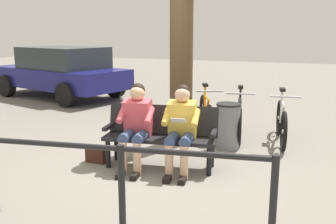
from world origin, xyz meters
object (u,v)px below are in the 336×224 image
object	(u,v)px
litter_bin	(228,126)
handbag	(96,154)
bench	(161,132)
tree_trunk	(181,35)
person_companion	(136,122)
person_reading	(181,125)
bicycle_orange	(281,122)
bicycle_purple	(240,118)
parked_car	(61,71)
bicycle_black	(206,115)

from	to	relation	value
litter_bin	handbag	bearing A→B (deg)	40.69
bench	tree_trunk	world-z (taller)	tree_trunk
tree_trunk	litter_bin	bearing A→B (deg)	177.55
tree_trunk	person_companion	bearing A→B (deg)	84.21
person_reading	person_companion	size ratio (longest dim) A/B	1.00
bench	handbag	distance (m)	1.05
tree_trunk	litter_bin	distance (m)	1.69
person_reading	bicycle_orange	xyz separation A→B (m)	(-1.14, -1.96, -0.31)
person_companion	bicycle_purple	distance (m)	2.36
person_reading	parked_car	xyz separation A→B (m)	(5.34, -4.35, 0.11)
bicycle_orange	handbag	bearing A→B (deg)	-59.22
handbag	bicycle_orange	size ratio (longest dim) A/B	0.18
person_companion	handbag	size ratio (longest dim) A/B	4.00
bench	handbag	xyz separation A→B (m)	(0.95, 0.24, -0.39)
tree_trunk	bicycle_black	xyz separation A→B (m)	(-0.24, -0.72, -1.49)
handbag	parked_car	bearing A→B (deg)	-47.87
parked_car	person_companion	bearing A→B (deg)	150.77
bicycle_orange	parked_car	world-z (taller)	parked_car
handbag	bicycle_orange	world-z (taller)	bicycle_orange
parked_car	bicycle_purple	bearing A→B (deg)	171.91
person_companion	tree_trunk	size ratio (longest dim) A/B	0.32
handbag	parked_car	size ratio (longest dim) A/B	0.07
bicycle_purple	parked_car	size ratio (longest dim) A/B	0.37
bench	tree_trunk	xyz separation A→B (m)	(0.15, -1.20, 1.34)
handbag	tree_trunk	xyz separation A→B (m)	(-0.80, -1.45, 1.73)
person_reading	tree_trunk	size ratio (longest dim) A/B	0.32
bicycle_orange	bicycle_purple	world-z (taller)	same
bench	bicycle_orange	bearing A→B (deg)	-138.23
bench	bicycle_purple	distance (m)	2.03
bicycle_black	parked_car	size ratio (longest dim) A/B	0.35
person_reading	handbag	distance (m)	1.41
handbag	parked_car	distance (m)	6.08
person_companion	bicycle_orange	distance (m)	2.74
handbag	litter_bin	bearing A→B (deg)	-139.31
person_reading	parked_car	size ratio (longest dim) A/B	0.27
person_reading	person_companion	distance (m)	0.64
litter_bin	person_companion	bearing A→B (deg)	54.58
person_reading	bicycle_purple	size ratio (longest dim) A/B	0.73
bench	person_reading	distance (m)	0.39
person_companion	tree_trunk	xyz separation A→B (m)	(-0.14, -1.42, 1.19)
bench	handbag	bearing A→B (deg)	4.73
person_companion	tree_trunk	bearing A→B (deg)	-105.46
bench	bicycle_orange	xyz separation A→B (m)	(-1.47, -1.85, -0.15)
person_reading	handbag	size ratio (longest dim) A/B	4.00
tree_trunk	bicycle_purple	distance (m)	1.86
tree_trunk	bicycle_purple	xyz separation A→B (m)	(-0.88, -0.69, -1.49)
person_reading	parked_car	bearing A→B (deg)	-48.80
bicycle_orange	bicycle_purple	distance (m)	0.74
person_reading	litter_bin	distance (m)	1.36
bench	bicycle_purple	xyz separation A→B (m)	(-0.74, -1.89, -0.15)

